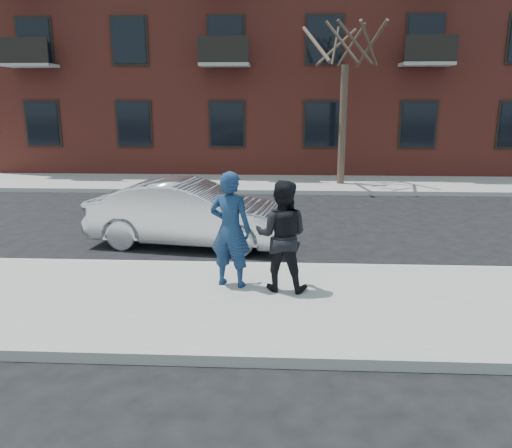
# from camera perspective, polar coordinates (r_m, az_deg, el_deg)

# --- Properties ---
(ground) EXTENTS (100.00, 100.00, 0.00)m
(ground) POSITION_cam_1_polar(r_m,az_deg,el_deg) (8.37, -13.51, -8.48)
(ground) COLOR black
(ground) RESTS_ON ground
(near_sidewalk) EXTENTS (50.00, 3.50, 0.15)m
(near_sidewalk) POSITION_cam_1_polar(r_m,az_deg,el_deg) (8.12, -14.03, -8.66)
(near_sidewalk) COLOR gray
(near_sidewalk) RESTS_ON ground
(near_curb) EXTENTS (50.00, 0.10, 0.15)m
(near_curb) POSITION_cam_1_polar(r_m,az_deg,el_deg) (9.75, -11.01, -4.64)
(near_curb) COLOR #999691
(near_curb) RESTS_ON ground
(far_sidewalk) EXTENTS (50.00, 3.50, 0.15)m
(far_sidewalk) POSITION_cam_1_polar(r_m,az_deg,el_deg) (19.05, -4.10, 4.67)
(far_sidewalk) COLOR gray
(far_sidewalk) RESTS_ON ground
(far_curb) EXTENTS (50.00, 0.10, 0.15)m
(far_curb) POSITION_cam_1_polar(r_m,az_deg,el_deg) (17.29, -4.82, 3.71)
(far_curb) COLOR #999691
(far_curb) RESTS_ON ground
(apartment_building) EXTENTS (24.30, 10.30, 12.30)m
(apartment_building) POSITION_cam_1_polar(r_m,az_deg,el_deg) (25.58, 2.36, 20.73)
(apartment_building) COLOR maroon
(apartment_building) RESTS_ON ground
(street_tree) EXTENTS (3.60, 3.60, 6.80)m
(street_tree) POSITION_cam_1_polar(r_m,az_deg,el_deg) (18.69, 10.32, 21.09)
(street_tree) COLOR #33281E
(street_tree) RESTS_ON far_sidewalk
(silver_sedan) EXTENTS (4.55, 2.11, 1.44)m
(silver_sedan) POSITION_cam_1_polar(r_m,az_deg,el_deg) (11.06, -7.59, 1.21)
(silver_sedan) COLOR silver
(silver_sedan) RESTS_ON ground
(man_hoodie) EXTENTS (0.79, 0.63, 1.91)m
(man_hoodie) POSITION_cam_1_polar(r_m,az_deg,el_deg) (8.10, -2.95, -0.62)
(man_hoodie) COLOR navy
(man_hoodie) RESTS_ON near_sidewalk
(man_peacoat) EXTENTS (0.97, 0.81, 1.79)m
(man_peacoat) POSITION_cam_1_polar(r_m,az_deg,el_deg) (7.95, 2.95, -1.35)
(man_peacoat) COLOR black
(man_peacoat) RESTS_ON near_sidewalk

